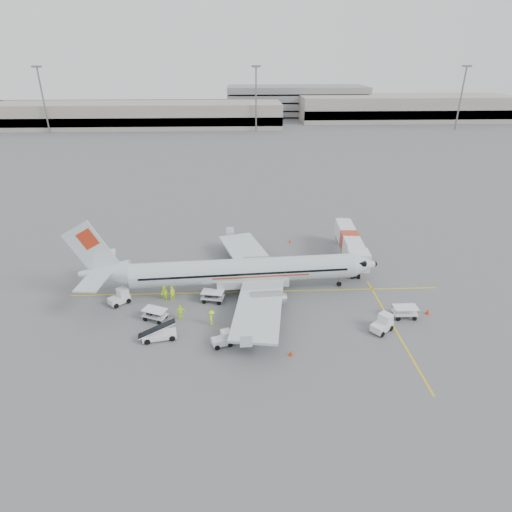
% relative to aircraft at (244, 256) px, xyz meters
% --- Properties ---
extents(ground, '(360.00, 360.00, 0.00)m').
position_rel_aircraft_xyz_m(ground, '(1.48, -0.16, -4.76)').
color(ground, '#56595B').
extents(stripe_lead, '(44.00, 0.20, 0.01)m').
position_rel_aircraft_xyz_m(stripe_lead, '(1.48, -0.16, -4.75)').
color(stripe_lead, yellow).
rests_on(stripe_lead, ground).
extents(stripe_cross, '(0.20, 20.00, 0.01)m').
position_rel_aircraft_xyz_m(stripe_cross, '(15.48, -8.16, -4.75)').
color(stripe_cross, yellow).
rests_on(stripe_cross, ground).
extents(terminal_west, '(110.00, 22.00, 9.00)m').
position_rel_aircraft_xyz_m(terminal_west, '(-38.52, 129.84, -0.26)').
color(terminal_west, gray).
rests_on(terminal_west, ground).
extents(terminal_east, '(90.00, 26.00, 10.00)m').
position_rel_aircraft_xyz_m(terminal_east, '(71.48, 144.84, 0.24)').
color(terminal_east, gray).
rests_on(terminal_east, ground).
extents(parking_garage, '(62.00, 24.00, 14.00)m').
position_rel_aircraft_xyz_m(parking_garage, '(26.48, 159.84, 2.24)').
color(parking_garage, slate).
rests_on(parking_garage, ground).
extents(treeline, '(300.00, 3.00, 6.00)m').
position_rel_aircraft_xyz_m(treeline, '(1.48, 174.84, -1.76)').
color(treeline, black).
rests_on(treeline, ground).
extents(mast_west, '(3.20, 1.20, 22.00)m').
position_rel_aircraft_xyz_m(mast_west, '(-68.52, 117.84, 6.24)').
color(mast_west, slate).
rests_on(mast_west, ground).
extents(mast_center, '(3.20, 1.20, 22.00)m').
position_rel_aircraft_xyz_m(mast_center, '(6.48, 117.84, 6.24)').
color(mast_center, slate).
rests_on(mast_center, ground).
extents(mast_east, '(3.20, 1.20, 22.00)m').
position_rel_aircraft_xyz_m(mast_east, '(81.48, 117.84, 6.24)').
color(mast_east, slate).
rests_on(mast_east, ground).
extents(aircraft, '(36.25, 29.29, 9.52)m').
position_rel_aircraft_xyz_m(aircraft, '(0.00, 0.00, 0.00)').
color(aircraft, silver).
rests_on(aircraft, ground).
extents(jet_bridge, '(3.74, 15.41, 4.01)m').
position_rel_aircraft_xyz_m(jet_bridge, '(14.46, 8.18, -2.76)').
color(jet_bridge, silver).
rests_on(jet_bridge, ground).
extents(belt_loader, '(4.71, 2.52, 2.42)m').
position_rel_aircraft_xyz_m(belt_loader, '(-8.65, -9.10, -3.55)').
color(belt_loader, silver).
rests_on(belt_loader, ground).
extents(tug_fore, '(2.66, 2.52, 1.81)m').
position_rel_aircraft_xyz_m(tug_fore, '(13.91, -8.74, -3.86)').
color(tug_fore, silver).
rests_on(tug_fore, ground).
extents(tug_mid, '(2.21, 1.69, 1.51)m').
position_rel_aircraft_xyz_m(tug_mid, '(-2.37, -10.38, -4.01)').
color(tug_mid, silver).
rests_on(tug_mid, ground).
extents(tug_aft, '(2.54, 2.48, 1.75)m').
position_rel_aircraft_xyz_m(tug_aft, '(-14.29, -2.16, -3.89)').
color(tug_aft, silver).
rests_on(tug_aft, ground).
extents(cart_loaded_a, '(2.75, 1.96, 1.30)m').
position_rel_aircraft_xyz_m(cart_loaded_a, '(-3.66, -2.16, -4.11)').
color(cart_loaded_a, silver).
rests_on(cart_loaded_a, ground).
extents(cart_loaded_b, '(2.87, 2.35, 1.30)m').
position_rel_aircraft_xyz_m(cart_loaded_b, '(-9.64, -5.65, -4.11)').
color(cart_loaded_b, silver).
rests_on(cart_loaded_b, ground).
extents(cart_empty_a, '(2.42, 2.15, 1.09)m').
position_rel_aircraft_xyz_m(cart_empty_a, '(1.38, -7.48, -4.22)').
color(cart_empty_a, silver).
rests_on(cart_empty_a, ground).
extents(cart_empty_b, '(2.55, 1.52, 1.33)m').
position_rel_aircraft_xyz_m(cart_empty_b, '(17.19, -6.35, -4.10)').
color(cart_empty_b, silver).
rests_on(cart_empty_b, ground).
extents(cone_nose, '(0.42, 0.42, 0.68)m').
position_rel_aircraft_xyz_m(cone_nose, '(19.99, -5.81, -4.42)').
color(cone_nose, '#E73403').
rests_on(cone_nose, ground).
extents(cone_port, '(0.36, 0.36, 0.58)m').
position_rel_aircraft_xyz_m(cone_port, '(7.15, 14.45, -4.47)').
color(cone_port, '#E73403').
rests_on(cone_port, ground).
extents(cone_stbd, '(0.36, 0.36, 0.59)m').
position_rel_aircraft_xyz_m(cone_stbd, '(4.19, -12.24, -4.46)').
color(cone_stbd, '#E73403').
rests_on(cone_stbd, ground).
extents(crew_a, '(0.75, 0.76, 1.76)m').
position_rel_aircraft_xyz_m(crew_a, '(-8.30, -1.66, -3.88)').
color(crew_a, '#BCEA14').
rests_on(crew_a, ground).
extents(crew_b, '(1.08, 1.08, 1.77)m').
position_rel_aircraft_xyz_m(crew_b, '(-9.22, -1.66, -3.87)').
color(crew_b, '#BCEA14').
rests_on(crew_b, ground).
extents(crew_c, '(0.64, 1.10, 1.68)m').
position_rel_aircraft_xyz_m(crew_c, '(-3.53, -6.80, -3.92)').
color(crew_c, '#BCEA14').
rests_on(crew_c, ground).
extents(crew_d, '(1.08, 0.69, 1.70)m').
position_rel_aircraft_xyz_m(crew_d, '(-6.92, -5.64, -3.91)').
color(crew_d, '#BCEA14').
rests_on(crew_d, ground).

